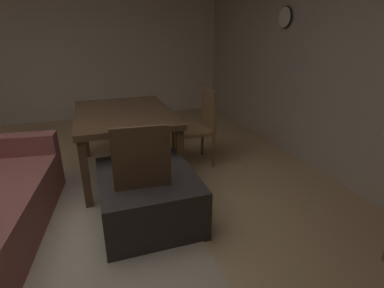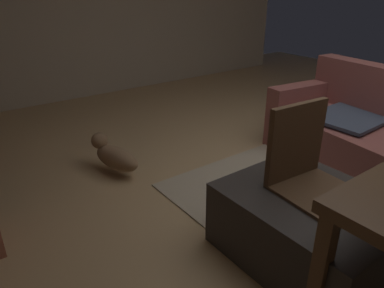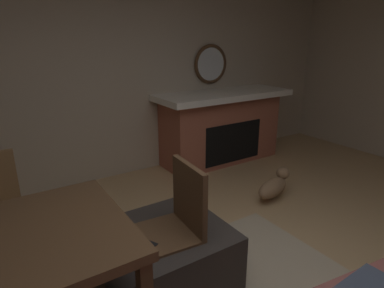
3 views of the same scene
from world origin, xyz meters
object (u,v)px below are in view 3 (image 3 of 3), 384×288
Objects in this scene: fireplace at (221,126)px; tv_remote at (146,243)px; round_wall_mirror at (211,64)px; ottoman_coffee_table at (159,258)px; dining_chair_west at (176,221)px; small_dog at (274,186)px.

tv_remote is (2.10, 1.87, -0.08)m from fireplace.
round_wall_mirror is (0.00, -0.29, 0.86)m from fireplace.
dining_chair_west is at bearing 150.98° from ottoman_coffee_table.
dining_chair_west reaches higher than tv_remote.
tv_remote is (0.13, 0.08, 0.23)m from ottoman_coffee_table.
tv_remote is (2.10, 2.16, -0.94)m from round_wall_mirror.
tv_remote reaches higher than ottoman_coffee_table.
fireplace is at bearing -137.69° from ottoman_coffee_table.
round_wall_mirror is 3.52× the size of tv_remote.
tv_remote is at bearing 41.74° from fireplace.
ottoman_coffee_table is 1.77m from small_dog.
tv_remote is 0.29× the size of small_dog.
fireplace is 2.02× the size of ottoman_coffee_table.
ottoman_coffee_table is 0.28m from tv_remote.
round_wall_mirror is 3.09m from ottoman_coffee_table.
dining_chair_west is (1.86, 2.14, -0.86)m from round_wall_mirror.
round_wall_mirror is at bearing -90.00° from fireplace.
small_dog is (-1.59, -0.54, -0.36)m from dining_chair_west.
round_wall_mirror reaches higher than dining_chair_west.
small_dog is (-1.84, -0.56, -0.28)m from tv_remote.
tv_remote is 0.26m from dining_chair_west.
ottoman_coffee_table is at bearing -174.13° from tv_remote.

